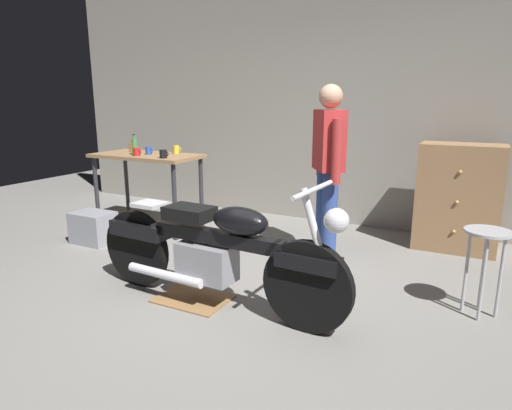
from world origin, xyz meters
TOP-DOWN VIEW (x-y plane):
  - ground_plane at (0.00, 0.00)m, footprint 12.00×12.00m
  - back_wall at (0.00, 2.80)m, footprint 8.00×0.12m
  - workbench at (-1.88, 1.48)m, footprint 1.30×0.64m
  - motorcycle at (-0.03, 0.04)m, footprint 2.19×0.60m
  - person_standing at (0.38, 1.42)m, footprint 0.40×0.49m
  - shop_stool at (1.76, 0.80)m, footprint 0.32×0.32m
  - wooden_dresser at (1.50, 2.30)m, footprint 0.80×0.47m
  - drip_tray at (-0.24, 0.05)m, footprint 0.56×0.40m
  - storage_bin at (-2.03, 0.73)m, footprint 0.44×0.32m
  - mug_blue_enamel at (-1.83, 1.47)m, footprint 0.10×0.07m
  - mug_yellow_tall at (-1.59, 1.68)m, footprint 0.11×0.08m
  - mug_red_diner at (-1.86, 1.30)m, footprint 0.11×0.08m
  - mug_orange_travel at (-2.20, 1.62)m, footprint 0.11×0.07m
  - mug_black_matte at (-1.46, 1.28)m, footprint 0.11×0.08m
  - bottle at (-1.96, 1.38)m, footprint 0.06×0.06m

SIDE VIEW (x-z plane):
  - ground_plane at x=0.00m, z-range 0.00..0.00m
  - drip_tray at x=-0.24m, z-range 0.00..0.01m
  - storage_bin at x=-2.03m, z-range 0.00..0.34m
  - motorcycle at x=-0.03m, z-range -0.05..0.95m
  - shop_stool at x=1.76m, z-range 0.18..0.82m
  - wooden_dresser at x=1.50m, z-range 0.00..1.10m
  - workbench at x=-1.88m, z-range 0.34..1.24m
  - person_standing at x=0.38m, z-range 0.09..1.76m
  - mug_red_diner at x=-1.86m, z-range 0.90..0.99m
  - mug_black_matte at x=-1.46m, z-range 0.90..0.99m
  - mug_blue_enamel at x=-1.83m, z-range 0.90..0.99m
  - mug_yellow_tall at x=-1.59m, z-range 0.90..1.00m
  - mug_orange_travel at x=-2.20m, z-range 0.90..1.01m
  - bottle at x=-1.96m, z-range 0.88..1.12m
  - back_wall at x=0.00m, z-range 0.00..3.10m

